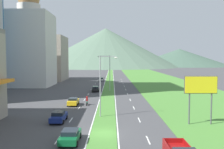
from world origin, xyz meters
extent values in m
plane|color=#424244|center=(0.00, 0.00, 0.00)|extent=(600.00, 600.00, 0.00)
cube|color=#477F33|center=(0.00, 60.00, 0.03)|extent=(3.20, 240.00, 0.06)
cube|color=#477F33|center=(20.60, 60.00, 0.03)|extent=(24.00, 240.00, 0.06)
cube|color=silver|center=(-5.10, -2.30, 0.01)|extent=(0.16, 2.80, 0.01)
cube|color=silver|center=(-5.10, 6.55, 0.01)|extent=(0.16, 2.80, 0.01)
cube|color=silver|center=(-5.10, 15.40, 0.01)|extent=(0.16, 2.80, 0.01)
cube|color=silver|center=(-5.10, 24.25, 0.01)|extent=(0.16, 2.80, 0.01)
cube|color=silver|center=(-5.10, 33.10, 0.01)|extent=(0.16, 2.80, 0.01)
cube|color=silver|center=(-5.10, 41.96, 0.01)|extent=(0.16, 2.80, 0.01)
cube|color=silver|center=(-5.10, 50.81, 0.01)|extent=(0.16, 2.80, 0.01)
cube|color=silver|center=(-5.10, 59.66, 0.01)|extent=(0.16, 2.80, 0.01)
cube|color=silver|center=(-5.10, 68.51, 0.01)|extent=(0.16, 2.80, 0.01)
cube|color=silver|center=(-5.10, 77.36, 0.01)|extent=(0.16, 2.80, 0.01)
cube|color=silver|center=(5.10, -2.30, 0.01)|extent=(0.16, 2.80, 0.01)
cube|color=silver|center=(5.10, 6.55, 0.01)|extent=(0.16, 2.80, 0.01)
cube|color=silver|center=(5.10, 15.40, 0.01)|extent=(0.16, 2.80, 0.01)
cube|color=silver|center=(5.10, 24.25, 0.01)|extent=(0.16, 2.80, 0.01)
cube|color=silver|center=(5.10, 33.10, 0.01)|extent=(0.16, 2.80, 0.01)
cube|color=silver|center=(5.10, 41.96, 0.01)|extent=(0.16, 2.80, 0.01)
cube|color=silver|center=(5.10, 50.81, 0.01)|extent=(0.16, 2.80, 0.01)
cube|color=silver|center=(5.10, 59.66, 0.01)|extent=(0.16, 2.80, 0.01)
cube|color=silver|center=(5.10, 68.51, 0.01)|extent=(0.16, 2.80, 0.01)
cube|color=silver|center=(5.10, 77.36, 0.01)|extent=(0.16, 2.80, 0.01)
cube|color=silver|center=(-1.75, 60.00, 0.01)|extent=(0.16, 240.00, 0.01)
cube|color=silver|center=(1.75, 60.00, 0.01)|extent=(0.16, 240.00, 0.01)
cube|color=silver|center=(-26.59, 52.02, 12.16)|extent=(14.67, 14.67, 24.32)
cylinder|color=beige|center=(-26.59, 52.02, 25.74)|extent=(7.50, 7.50, 2.86)
cube|color=#9E9384|center=(-27.15, 73.56, 9.32)|extent=(16.26, 16.26, 18.65)
cone|color=#3D5647|center=(-116.38, 289.96, 17.92)|extent=(139.96, 139.96, 35.83)
cone|color=#516B56|center=(-6.24, 249.37, 22.10)|extent=(164.55, 164.55, 44.21)
cone|color=#3D5647|center=(86.92, 277.35, 10.89)|extent=(123.71, 123.71, 21.78)
cylinder|color=#99999E|center=(-0.81, 8.46, 4.82)|extent=(0.18, 0.18, 9.64)
cylinder|color=#99999E|center=(0.42, 8.47, 9.49)|extent=(2.45, 0.13, 0.10)
ellipsoid|color=silver|center=(1.64, 8.49, 9.29)|extent=(0.56, 0.28, 0.20)
cylinder|color=#99999E|center=(0.41, 38.98, 5.04)|extent=(0.18, 0.18, 10.08)
cylinder|color=#99999E|center=(-1.18, 38.97, 9.93)|extent=(3.19, 0.12, 0.10)
ellipsoid|color=silver|center=(-2.78, 38.96, 9.73)|extent=(0.56, 0.28, 0.20)
cylinder|color=#4C4C51|center=(11.74, 4.08, 2.21)|extent=(0.20, 0.20, 4.43)
cylinder|color=#4C4C51|center=(14.79, 4.08, 2.21)|extent=(0.20, 0.20, 4.43)
cube|color=yellow|center=(13.26, 3.98, 5.56)|extent=(4.37, 0.16, 2.26)
cube|color=#4C4C51|center=(13.26, 4.10, 5.56)|extent=(4.57, 0.08, 2.46)
cube|color=yellow|center=(-6.58, 17.82, 0.68)|extent=(1.82, 4.02, 0.73)
cube|color=black|center=(-6.58, 17.66, 1.27)|extent=(1.56, 1.77, 0.44)
cylinder|color=black|center=(-7.45, 19.07, 0.32)|extent=(0.22, 0.64, 0.64)
cylinder|color=black|center=(-5.71, 19.07, 0.32)|extent=(0.22, 0.64, 0.64)
cylinder|color=black|center=(-7.45, 16.58, 0.32)|extent=(0.22, 0.64, 0.64)
cylinder|color=black|center=(-5.71, 16.58, 0.32)|extent=(0.22, 0.64, 0.64)
cube|color=#B2B2B7|center=(-3.27, 69.91, 0.64)|extent=(1.81, 4.42, 0.65)
cube|color=black|center=(-3.27, 69.73, 1.20)|extent=(1.55, 1.95, 0.47)
cylinder|color=black|center=(-4.14, 71.28, 0.32)|extent=(0.22, 0.64, 0.64)
cylinder|color=black|center=(-2.40, 71.28, 0.32)|extent=(0.22, 0.64, 0.64)
cylinder|color=black|center=(-4.14, 68.54, 0.32)|extent=(0.22, 0.64, 0.64)
cylinder|color=black|center=(-2.40, 68.54, 0.32)|extent=(0.22, 0.64, 0.64)
cube|color=navy|center=(-6.70, 5.53, 0.68)|extent=(1.82, 4.40, 0.72)
cube|color=black|center=(-6.70, 5.36, 1.29)|extent=(1.57, 1.94, 0.49)
cylinder|color=black|center=(-7.57, 6.90, 0.32)|extent=(0.22, 0.64, 0.64)
cylinder|color=black|center=(-5.82, 6.90, 0.32)|extent=(0.22, 0.64, 0.64)
cylinder|color=black|center=(-7.57, 4.17, 0.32)|extent=(0.22, 0.64, 0.64)
cylinder|color=black|center=(-5.82, 4.17, 0.32)|extent=(0.22, 0.64, 0.64)
cube|color=black|center=(-3.58, 37.97, 0.67)|extent=(1.87, 4.75, 0.70)
cube|color=black|center=(-3.58, 37.78, 1.25)|extent=(1.60, 2.09, 0.45)
cylinder|color=black|center=(-4.47, 39.44, 0.32)|extent=(0.22, 0.64, 0.64)
cylinder|color=black|center=(-2.68, 39.44, 0.32)|extent=(0.22, 0.64, 0.64)
cylinder|color=black|center=(-4.47, 36.49, 0.32)|extent=(0.22, 0.64, 0.64)
cylinder|color=black|center=(-2.68, 36.49, 0.32)|extent=(0.22, 0.64, 0.64)
cube|color=#0C5128|center=(-3.53, -3.05, 0.65)|extent=(1.89, 4.38, 0.66)
cube|color=black|center=(-3.53, -3.22, 1.22)|extent=(1.62, 1.93, 0.47)
cylinder|color=black|center=(-4.44, -1.69, 0.32)|extent=(0.22, 0.64, 0.64)
cylinder|color=black|center=(-2.62, -1.69, 0.32)|extent=(0.22, 0.64, 0.64)
cylinder|color=black|center=(-4.44, -4.41, 0.32)|extent=(0.22, 0.64, 0.64)
cylinder|color=black|center=(-2.62, -4.41, 0.32)|extent=(0.22, 0.64, 0.64)
cube|color=maroon|center=(7.75, -8.07, 1.42)|extent=(0.10, 3.20, 0.44)
cube|color=maroon|center=(5.87, -8.07, 1.42)|extent=(0.10, 3.20, 0.44)
cube|color=maroon|center=(6.81, -6.52, 1.42)|extent=(1.84, 0.10, 0.44)
cylinder|color=black|center=(-3.90, 18.81, 0.30)|extent=(0.10, 0.60, 0.60)
cylinder|color=black|center=(-3.90, 17.41, 0.30)|extent=(0.12, 0.60, 0.60)
cube|color=#0C5128|center=(-3.90, 18.11, 0.47)|extent=(0.20, 1.12, 0.25)
ellipsoid|color=#0C5128|center=(-3.90, 18.31, 0.83)|extent=(0.24, 0.44, 0.24)
cube|color=maroon|center=(-3.90, 18.01, 1.20)|extent=(0.36, 0.28, 0.70)
sphere|color=red|center=(-3.90, 18.06, 1.67)|extent=(0.26, 0.26, 0.26)
camera|label=1|loc=(1.03, -28.69, 9.12)|focal=38.43mm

